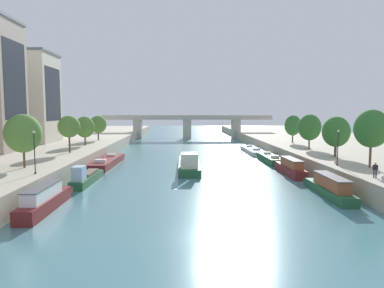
{
  "coord_description": "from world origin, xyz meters",
  "views": [
    {
      "loc": [
        -1.91,
        -26.3,
        9.56
      ],
      "look_at": [
        0.0,
        38.54,
        3.47
      ],
      "focal_mm": 33.56,
      "sensor_mm": 36.0,
      "label": 1
    }
  ],
  "objects_px": {
    "moored_boat_right_end": "(270,159)",
    "moored_boat_left_far": "(107,162)",
    "moored_boat_left_lone": "(86,177)",
    "tree_left_end_of_row": "(98,124)",
    "tree_left_distant": "(85,127)",
    "tree_right_by_lamp": "(293,125)",
    "moored_boat_right_midway": "(290,168)",
    "tree_left_by_lamp": "(23,133)",
    "moored_boat_right_second": "(330,187)",
    "tree_right_second": "(336,132)",
    "tree_right_third": "(310,127)",
    "lamppost_left_bank": "(34,150)",
    "barge_midriver": "(189,164)",
    "bridge_far": "(187,124)",
    "tree_right_nearest": "(371,129)",
    "moored_boat_right_far": "(252,150)",
    "lamppost_right_bank": "(338,146)",
    "person_on_quay": "(375,169)",
    "tree_left_far": "(69,127)",
    "moored_boat_left_downstream": "(45,200)"
  },
  "relations": [
    {
      "from": "tree_left_by_lamp",
      "to": "tree_right_nearest",
      "type": "relative_size",
      "value": 0.92
    },
    {
      "from": "bridge_far",
      "to": "tree_left_end_of_row",
      "type": "bearing_deg",
      "value": -121.26
    },
    {
      "from": "moored_boat_left_far",
      "to": "tree_left_distant",
      "type": "distance_m",
      "value": 14.03
    },
    {
      "from": "moored_boat_left_lone",
      "to": "person_on_quay",
      "type": "height_order",
      "value": "person_on_quay"
    },
    {
      "from": "tree_right_by_lamp",
      "to": "tree_left_end_of_row",
      "type": "bearing_deg",
      "value": 168.83
    },
    {
      "from": "tree_right_nearest",
      "to": "tree_right_third",
      "type": "xyz_separation_m",
      "value": [
        0.05,
        21.6,
        -0.86
      ]
    },
    {
      "from": "moored_boat_left_far",
      "to": "tree_right_nearest",
      "type": "bearing_deg",
      "value": -27.52
    },
    {
      "from": "moored_boat_right_second",
      "to": "tree_right_second",
      "type": "relative_size",
      "value": 1.91
    },
    {
      "from": "moored_boat_left_lone",
      "to": "tree_right_third",
      "type": "relative_size",
      "value": 1.7
    },
    {
      "from": "moored_boat_right_end",
      "to": "tree_right_nearest",
      "type": "height_order",
      "value": "tree_right_nearest"
    },
    {
      "from": "moored_boat_right_midway",
      "to": "lamppost_left_bank",
      "type": "distance_m",
      "value": 35.04
    },
    {
      "from": "moored_boat_right_end",
      "to": "moored_boat_right_far",
      "type": "height_order",
      "value": "moored_boat_right_end"
    },
    {
      "from": "moored_boat_left_downstream",
      "to": "tree_right_second",
      "type": "distance_m",
      "value": 41.96
    },
    {
      "from": "tree_left_distant",
      "to": "person_on_quay",
      "type": "xyz_separation_m",
      "value": [
        40.17,
        -36.98,
        -2.78
      ]
    },
    {
      "from": "moored_boat_left_downstream",
      "to": "tree_left_end_of_row",
      "type": "xyz_separation_m",
      "value": [
        -6.88,
        52.36,
        5.14
      ]
    },
    {
      "from": "barge_midriver",
      "to": "tree_left_distant",
      "type": "relative_size",
      "value": 3.01
    },
    {
      "from": "moored_boat_right_end",
      "to": "moored_boat_left_far",
      "type": "bearing_deg",
      "value": -174.73
    },
    {
      "from": "tree_left_end_of_row",
      "to": "lamppost_left_bank",
      "type": "relative_size",
      "value": 1.2
    },
    {
      "from": "lamppost_left_bank",
      "to": "person_on_quay",
      "type": "xyz_separation_m",
      "value": [
        36.88,
        -3.52,
        -1.73
      ]
    },
    {
      "from": "moored_boat_left_lone",
      "to": "tree_right_nearest",
      "type": "distance_m",
      "value": 36.74
    },
    {
      "from": "tree_left_by_lamp",
      "to": "tree_left_far",
      "type": "xyz_separation_m",
      "value": [
        0.69,
        15.98,
        0.11
      ]
    },
    {
      "from": "barge_midriver",
      "to": "moored_boat_right_end",
      "type": "height_order",
      "value": "barge_midriver"
    },
    {
      "from": "person_on_quay",
      "to": "tree_left_by_lamp",
      "type": "bearing_deg",
      "value": 168.72
    },
    {
      "from": "moored_boat_left_lone",
      "to": "tree_left_end_of_row",
      "type": "bearing_deg",
      "value": 100.65
    },
    {
      "from": "barge_midriver",
      "to": "tree_left_far",
      "type": "height_order",
      "value": "tree_left_far"
    },
    {
      "from": "tree_right_by_lamp",
      "to": "moored_boat_left_far",
      "type": "bearing_deg",
      "value": -158.35
    },
    {
      "from": "barge_midriver",
      "to": "moored_boat_left_far",
      "type": "distance_m",
      "value": 15.27
    },
    {
      "from": "tree_right_by_lamp",
      "to": "lamppost_right_bank",
      "type": "xyz_separation_m",
      "value": [
        -4.18,
        -32.2,
        -1.3
      ]
    },
    {
      "from": "bridge_far",
      "to": "person_on_quay",
      "type": "distance_m",
      "value": 87.57
    },
    {
      "from": "tree_left_end_of_row",
      "to": "tree_left_far",
      "type": "bearing_deg",
      "value": -87.63
    },
    {
      "from": "moored_boat_right_midway",
      "to": "person_on_quay",
      "type": "distance_m",
      "value": 16.32
    },
    {
      "from": "barge_midriver",
      "to": "moored_boat_right_midway",
      "type": "distance_m",
      "value": 15.77
    },
    {
      "from": "moored_boat_left_lone",
      "to": "tree_left_distant",
      "type": "bearing_deg",
      "value": 104.97
    },
    {
      "from": "moored_boat_right_midway",
      "to": "tree_right_third",
      "type": "xyz_separation_m",
      "value": [
        7.41,
        12.93,
        5.39
      ]
    },
    {
      "from": "barge_midriver",
      "to": "tree_left_distant",
      "type": "distance_m",
      "value": 27.14
    },
    {
      "from": "tree_right_nearest",
      "to": "lamppost_right_bank",
      "type": "xyz_separation_m",
      "value": [
        -3.38,
        1.71,
        -2.33
      ]
    },
    {
      "from": "moored_boat_right_midway",
      "to": "tree_right_by_lamp",
      "type": "distance_m",
      "value": 27.03
    },
    {
      "from": "moored_boat_right_midway",
      "to": "tree_left_by_lamp",
      "type": "relative_size",
      "value": 1.67
    },
    {
      "from": "moored_boat_left_lone",
      "to": "tree_right_third",
      "type": "bearing_deg",
      "value": 27.33
    },
    {
      "from": "moored_boat_right_second",
      "to": "tree_right_second",
      "type": "xyz_separation_m",
      "value": [
        7.01,
        14.87,
        5.32
      ]
    },
    {
      "from": "moored_boat_right_midway",
      "to": "tree_right_nearest",
      "type": "height_order",
      "value": "tree_right_nearest"
    },
    {
      "from": "barge_midriver",
      "to": "bridge_far",
      "type": "bearing_deg",
      "value": 89.4
    },
    {
      "from": "tree_left_distant",
      "to": "tree_right_by_lamp",
      "type": "bearing_deg",
      "value": 4.98
    },
    {
      "from": "lamppost_left_bank",
      "to": "moored_boat_left_lone",
      "type": "bearing_deg",
      "value": 58.07
    },
    {
      "from": "moored_boat_right_far",
      "to": "lamppost_right_bank",
      "type": "bearing_deg",
      "value": -83.45
    },
    {
      "from": "bridge_far",
      "to": "moored_boat_right_midway",
      "type": "bearing_deg",
      "value": -78.46
    },
    {
      "from": "tree_right_third",
      "to": "lamppost_right_bank",
      "type": "relative_size",
      "value": 1.39
    },
    {
      "from": "tree_right_by_lamp",
      "to": "tree_left_distant",
      "type": "bearing_deg",
      "value": -175.02
    },
    {
      "from": "moored_boat_right_midway",
      "to": "moored_boat_right_far",
      "type": "height_order",
      "value": "moored_boat_right_midway"
    },
    {
      "from": "moored_boat_left_downstream",
      "to": "lamppost_right_bank",
      "type": "relative_size",
      "value": 2.44
    }
  ]
}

